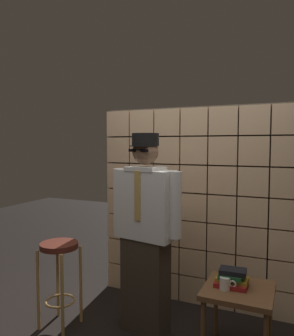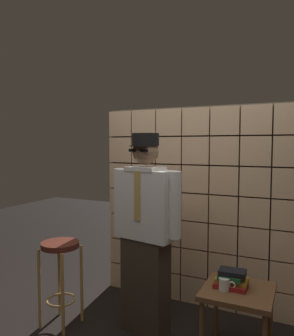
{
  "view_description": "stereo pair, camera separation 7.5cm",
  "coord_description": "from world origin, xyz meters",
  "views": [
    {
      "loc": [
        0.93,
        -2.01,
        1.65
      ],
      "look_at": [
        -0.21,
        0.52,
        1.45
      ],
      "focal_mm": 35.26,
      "sensor_mm": 36.0,
      "label": 1
    },
    {
      "loc": [
        1.0,
        -1.98,
        1.65
      ],
      "look_at": [
        -0.21,
        0.52,
        1.45
      ],
      "focal_mm": 35.26,
      "sensor_mm": 36.0,
      "label": 2
    }
  ],
  "objects": [
    {
      "name": "standing_person",
      "position": [
        -0.23,
        0.55,
        0.91
      ],
      "size": [
        0.7,
        0.34,
        1.75
      ],
      "rotation": [
        0.0,
        0.0,
        -0.17
      ],
      "color": "#382D23",
      "rests_on": "ground"
    },
    {
      "name": "side_table",
      "position": [
        0.57,
        0.53,
        0.47
      ],
      "size": [
        0.52,
        0.52,
        0.55
      ],
      "color": "brown",
      "rests_on": "ground"
    },
    {
      "name": "bar_stool",
      "position": [
        -0.98,
        0.31,
        0.57
      ],
      "size": [
        0.34,
        0.34,
        0.77
      ],
      "color": "#592319",
      "rests_on": "ground"
    },
    {
      "name": "glass_block_wall",
      "position": [
        0.0,
        1.26,
        1.01
      ],
      "size": [
        2.06,
        0.1,
        2.06
      ],
      "color": "#E0B78C",
      "rests_on": "ground"
    },
    {
      "name": "book_stack",
      "position": [
        0.51,
        0.55,
        0.61
      ],
      "size": [
        0.25,
        0.2,
        0.14
      ],
      "color": "maroon",
      "rests_on": "side_table"
    },
    {
      "name": "coffee_mug",
      "position": [
        0.48,
        0.46,
        0.59
      ],
      "size": [
        0.13,
        0.08,
        0.09
      ],
      "color": "silver",
      "rests_on": "side_table"
    }
  ]
}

